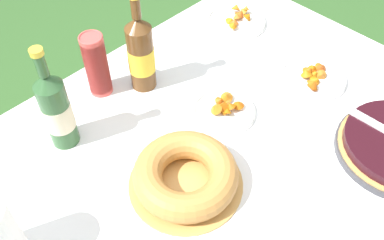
{
  "coord_description": "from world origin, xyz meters",
  "views": [
    {
      "loc": [
        -0.59,
        -0.46,
        1.67
      ],
      "look_at": [
        -0.01,
        0.12,
        0.76
      ],
      "focal_mm": 40.0,
      "sensor_mm": 36.0,
      "label": 1
    }
  ],
  "objects_px": {
    "cup_stack": "(96,65)",
    "bundt_cake": "(186,175)",
    "cider_bottle_amber": "(141,53)",
    "snack_plate_left": "(313,76)",
    "snack_plate_right": "(237,20)",
    "cider_bottle_green": "(56,110)",
    "snack_plate_near": "(224,109)"
  },
  "relations": [
    {
      "from": "cup_stack",
      "to": "bundt_cake",
      "type": "bearing_deg",
      "value": -97.69
    },
    {
      "from": "cider_bottle_amber",
      "to": "bundt_cake",
      "type": "bearing_deg",
      "value": -115.27
    },
    {
      "from": "snack_plate_left",
      "to": "snack_plate_right",
      "type": "height_order",
      "value": "snack_plate_right"
    },
    {
      "from": "bundt_cake",
      "to": "cup_stack",
      "type": "relative_size",
      "value": 1.43
    },
    {
      "from": "cider_bottle_green",
      "to": "cider_bottle_amber",
      "type": "relative_size",
      "value": 0.98
    },
    {
      "from": "snack_plate_near",
      "to": "snack_plate_left",
      "type": "xyz_separation_m",
      "value": [
        0.32,
        -0.11,
        -0.0
      ]
    },
    {
      "from": "bundt_cake",
      "to": "cider_bottle_green",
      "type": "distance_m",
      "value": 0.39
    },
    {
      "from": "cider_bottle_amber",
      "to": "snack_plate_right",
      "type": "xyz_separation_m",
      "value": [
        0.47,
        0.01,
        -0.12
      ]
    },
    {
      "from": "cider_bottle_amber",
      "to": "snack_plate_right",
      "type": "bearing_deg",
      "value": 1.03
    },
    {
      "from": "bundt_cake",
      "to": "cup_stack",
      "type": "xyz_separation_m",
      "value": [
        0.06,
        0.45,
        0.07
      ]
    },
    {
      "from": "snack_plate_left",
      "to": "snack_plate_near",
      "type": "bearing_deg",
      "value": 161.36
    },
    {
      "from": "bundt_cake",
      "to": "snack_plate_left",
      "type": "relative_size",
      "value": 1.41
    },
    {
      "from": "cider_bottle_amber",
      "to": "snack_plate_right",
      "type": "height_order",
      "value": "cider_bottle_amber"
    },
    {
      "from": "snack_plate_near",
      "to": "snack_plate_right",
      "type": "relative_size",
      "value": 0.87
    },
    {
      "from": "cup_stack",
      "to": "snack_plate_right",
      "type": "bearing_deg",
      "value": -6.56
    },
    {
      "from": "snack_plate_near",
      "to": "snack_plate_right",
      "type": "distance_m",
      "value": 0.47
    },
    {
      "from": "snack_plate_near",
      "to": "snack_plate_right",
      "type": "bearing_deg",
      "value": 36.31
    },
    {
      "from": "bundt_cake",
      "to": "snack_plate_left",
      "type": "height_order",
      "value": "bundt_cake"
    },
    {
      "from": "bundt_cake",
      "to": "snack_plate_near",
      "type": "xyz_separation_m",
      "value": [
        0.27,
        0.1,
        -0.03
      ]
    },
    {
      "from": "bundt_cake",
      "to": "snack_plate_near",
      "type": "height_order",
      "value": "bundt_cake"
    },
    {
      "from": "snack_plate_right",
      "to": "snack_plate_near",
      "type": "bearing_deg",
      "value": -143.69
    },
    {
      "from": "cider_bottle_amber",
      "to": "snack_plate_near",
      "type": "distance_m",
      "value": 0.31
    },
    {
      "from": "bundt_cake",
      "to": "cider_bottle_amber",
      "type": "relative_size",
      "value": 0.9
    },
    {
      "from": "cup_stack",
      "to": "snack_plate_left",
      "type": "bearing_deg",
      "value": -40.81
    },
    {
      "from": "cup_stack",
      "to": "snack_plate_left",
      "type": "relative_size",
      "value": 0.98
    },
    {
      "from": "cup_stack",
      "to": "snack_plate_near",
      "type": "bearing_deg",
      "value": -59.13
    },
    {
      "from": "snack_plate_near",
      "to": "cider_bottle_green",
      "type": "bearing_deg",
      "value": 147.99
    },
    {
      "from": "cup_stack",
      "to": "snack_plate_right",
      "type": "relative_size",
      "value": 0.95
    },
    {
      "from": "cider_bottle_green",
      "to": "snack_plate_right",
      "type": "distance_m",
      "value": 0.79
    },
    {
      "from": "snack_plate_right",
      "to": "bundt_cake",
      "type": "bearing_deg",
      "value": -149.42
    },
    {
      "from": "cup_stack",
      "to": "snack_plate_near",
      "type": "distance_m",
      "value": 0.41
    },
    {
      "from": "cup_stack",
      "to": "cider_bottle_amber",
      "type": "bearing_deg",
      "value": -33.22
    }
  ]
}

